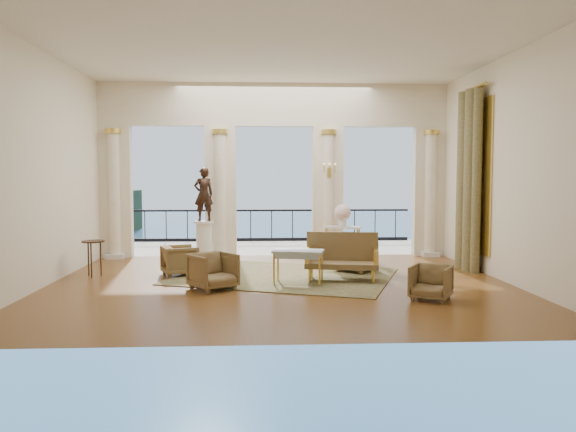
{
  "coord_description": "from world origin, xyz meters",
  "views": [
    {
      "loc": [
        -0.4,
        -10.86,
        2.1
      ],
      "look_at": [
        0.19,
        0.6,
        1.29
      ],
      "focal_mm": 35.0,
      "sensor_mm": 36.0,
      "label": 1
    }
  ],
  "objects": [
    {
      "name": "headland",
      "position": [
        -30.0,
        70.0,
        -3.0
      ],
      "size": [
        22.0,
        18.0,
        6.0
      ],
      "primitive_type": "cube",
      "color": "black",
      "rests_on": "sea"
    },
    {
      "name": "terrace",
      "position": [
        0.0,
        5.8,
        -0.05
      ],
      "size": [
        10.0,
        3.6,
        0.1
      ],
      "primitive_type": "cube",
      "color": "#C0B6A1",
      "rests_on": "ground"
    },
    {
      "name": "rug",
      "position": [
        0.14,
        0.8,
        0.01
      ],
      "size": [
        5.21,
        4.64,
        0.02
      ],
      "primitive_type": "cube",
      "rotation": [
        0.0,
        0.0,
        -0.36
      ],
      "color": "#34371A",
      "rests_on": "ground"
    },
    {
      "name": "settee",
      "position": [
        1.27,
        0.35,
        0.48
      ],
      "size": [
        1.54,
        0.86,
        0.97
      ],
      "rotation": [
        0.0,
        0.0,
        -0.17
      ],
      "color": "#44351E",
      "rests_on": "ground"
    },
    {
      "name": "sea",
      "position": [
        0.0,
        60.0,
        -6.0
      ],
      "size": [
        160.0,
        160.0,
        0.0
      ],
      "primitive_type": "plane",
      "color": "#235D8D",
      "rests_on": "ground"
    },
    {
      "name": "palm_tree",
      "position": [
        2.0,
        6.6,
        4.09
      ],
      "size": [
        2.0,
        2.0,
        4.5
      ],
      "color": "#4C3823",
      "rests_on": "terrace"
    },
    {
      "name": "room_walls",
      "position": [
        0.0,
        -1.12,
        2.88
      ],
      "size": [
        9.0,
        9.0,
        9.0
      ],
      "color": "white",
      "rests_on": "ground"
    },
    {
      "name": "curtain",
      "position": [
        4.28,
        1.5,
        2.02
      ],
      "size": [
        0.33,
        1.4,
        4.09
      ],
      "color": "brown",
      "rests_on": "ground"
    },
    {
      "name": "game_table",
      "position": [
        0.36,
        -0.02,
        0.6
      ],
      "size": [
        1.06,
        0.72,
        0.67
      ],
      "rotation": [
        0.0,
        0.0,
        -0.21
      ],
      "color": "#A2B7CC",
      "rests_on": "ground"
    },
    {
      "name": "statue",
      "position": [
        -1.79,
        3.24,
        1.66
      ],
      "size": [
        0.57,
        0.47,
        1.33
      ],
      "primitive_type": "imported",
      "rotation": [
        0.0,
        0.0,
        3.49
      ],
      "color": "black",
      "rests_on": "pedestal"
    },
    {
      "name": "urn",
      "position": [
        1.68,
        3.05,
        1.17
      ],
      "size": [
        0.41,
        0.41,
        0.55
      ],
      "color": "white",
      "rests_on": "console_table"
    },
    {
      "name": "armchair_d",
      "position": [
        -2.09,
        1.08,
        0.35
      ],
      "size": [
        0.85,
        0.87,
        0.71
      ],
      "primitive_type": "imported",
      "rotation": [
        0.0,
        0.0,
        1.94
      ],
      "color": "#44351E",
      "rests_on": "ground"
    },
    {
      "name": "window_frame",
      "position": [
        4.47,
        1.5,
        2.1
      ],
      "size": [
        0.04,
        1.6,
        3.4
      ],
      "primitive_type": "cube",
      "color": "gold",
      "rests_on": "room_walls"
    },
    {
      "name": "wall_sconce",
      "position": [
        1.4,
        3.51,
        2.23
      ],
      "size": [
        0.3,
        0.11,
        0.33
      ],
      "color": "gold",
      "rests_on": "arcade"
    },
    {
      "name": "side_table",
      "position": [
        -3.88,
        1.01,
        0.65
      ],
      "size": [
        0.47,
        0.47,
        0.76
      ],
      "color": "black",
      "rests_on": "ground"
    },
    {
      "name": "console_table",
      "position": [
        1.68,
        3.05,
        0.71
      ],
      "size": [
        0.97,
        0.64,
        0.86
      ],
      "rotation": [
        0.0,
        0.0,
        -0.35
      ],
      "color": "silver",
      "rests_on": "ground"
    },
    {
      "name": "armchair_c",
      "position": [
        1.72,
        1.3,
        0.37
      ],
      "size": [
        0.99,
        0.99,
        0.75
      ],
      "primitive_type": "imported",
      "rotation": [
        0.0,
        0.0,
        -2.27
      ],
      "color": "#44351E",
      "rests_on": "ground"
    },
    {
      "name": "armchair_a",
      "position": [
        -1.26,
        -0.48,
        0.38
      ],
      "size": [
        0.99,
        0.98,
        0.75
      ],
      "primitive_type": "imported",
      "rotation": [
        0.0,
        0.0,
        0.62
      ],
      "color": "#44351E",
      "rests_on": "ground"
    },
    {
      "name": "pedestal",
      "position": [
        -1.79,
        3.24,
        0.48
      ],
      "size": [
        0.54,
        0.54,
        0.99
      ],
      "color": "silver",
      "rests_on": "ground"
    },
    {
      "name": "armchair_b",
      "position": [
        2.52,
        -1.53,
        0.33
      ],
      "size": [
        0.85,
        0.84,
        0.66
      ],
      "primitive_type": "imported",
      "rotation": [
        0.0,
        0.0,
        -0.54
      ],
      "color": "#44351E",
      "rests_on": "ground"
    },
    {
      "name": "balustrade",
      "position": [
        0.0,
        7.4,
        0.41
      ],
      "size": [
        9.0,
        0.06,
        1.03
      ],
      "color": "black",
      "rests_on": "terrace"
    },
    {
      "name": "floor",
      "position": [
        0.0,
        0.0,
        0.0
      ],
      "size": [
        9.0,
        9.0,
        0.0
      ],
      "primitive_type": "plane",
      "color": "#4C2910",
      "rests_on": "ground"
    },
    {
      "name": "arcade",
      "position": [
        -0.0,
        3.82,
        2.58
      ],
      "size": [
        9.0,
        0.56,
        4.5
      ],
      "color": "beige",
      "rests_on": "ground"
    }
  ]
}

